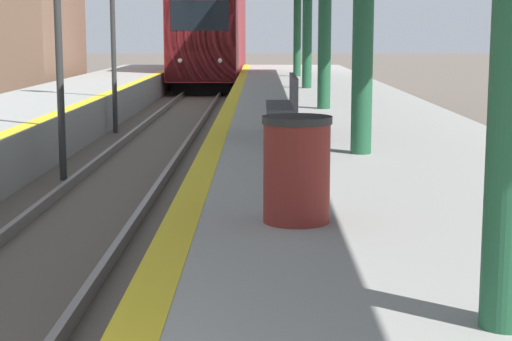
{
  "coord_description": "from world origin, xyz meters",
  "views": [
    {
      "loc": [
        2.32,
        -2.06,
        2.45
      ],
      "look_at": [
        2.21,
        17.53,
        -0.71
      ],
      "focal_mm": 60.0,
      "sensor_mm": 36.0,
      "label": 1
    }
  ],
  "objects_px": {
    "train": "(214,35)",
    "signal_far": "(112,4)",
    "trash_bin": "(297,169)",
    "bench": "(285,104)"
  },
  "relations": [
    {
      "from": "train",
      "to": "trash_bin",
      "type": "xyz_separation_m",
      "value": [
        2.61,
        -35.73,
        -0.98
      ]
    },
    {
      "from": "trash_bin",
      "to": "signal_far",
      "type": "bearing_deg",
      "value": 105.47
    },
    {
      "from": "train",
      "to": "signal_far",
      "type": "height_order",
      "value": "train"
    },
    {
      "from": "train",
      "to": "bench",
      "type": "relative_size",
      "value": 10.16
    },
    {
      "from": "train",
      "to": "bench",
      "type": "distance_m",
      "value": 29.96
    },
    {
      "from": "bench",
      "to": "signal_far",
      "type": "bearing_deg",
      "value": 115.93
    },
    {
      "from": "signal_far",
      "to": "bench",
      "type": "xyz_separation_m",
      "value": [
        3.97,
        -8.16,
        -1.74
      ]
    },
    {
      "from": "signal_far",
      "to": "bench",
      "type": "relative_size",
      "value": 2.28
    },
    {
      "from": "trash_bin",
      "to": "bench",
      "type": "height_order",
      "value": "bench"
    },
    {
      "from": "train",
      "to": "signal_far",
      "type": "xyz_separation_m",
      "value": [
        -1.28,
        -21.67,
        0.82
      ]
    }
  ]
}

